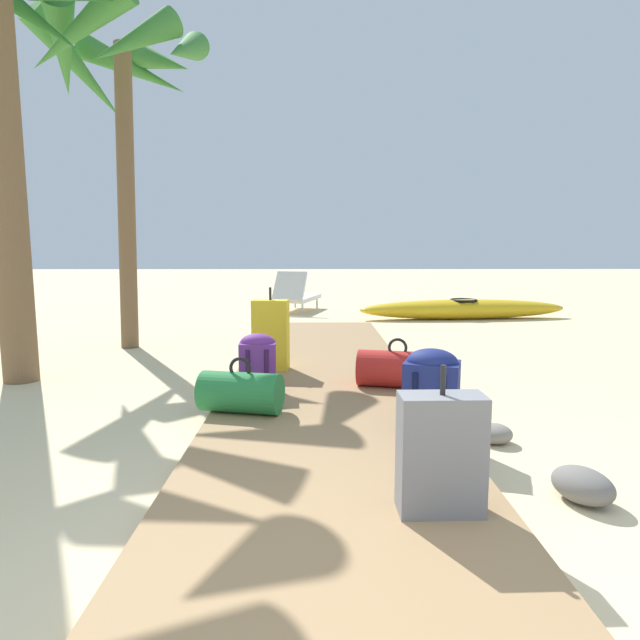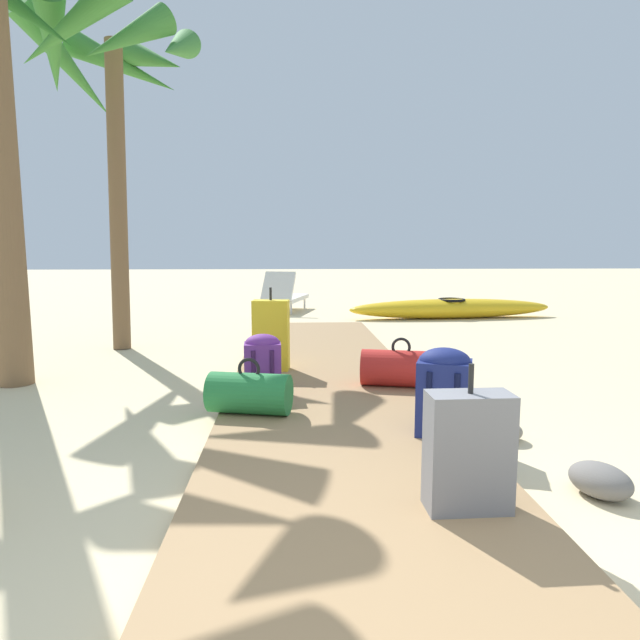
{
  "view_description": "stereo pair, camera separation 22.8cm",
  "coord_description": "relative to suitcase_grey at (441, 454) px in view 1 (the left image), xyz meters",
  "views": [
    {
      "loc": [
        -0.08,
        -1.29,
        1.24
      ],
      "look_at": [
        -0.02,
        4.03,
        0.55
      ],
      "focal_mm": 30.51,
      "sensor_mm": 36.0,
      "label": 1
    },
    {
      "loc": [
        -0.31,
        -1.28,
        1.24
      ],
      "look_at": [
        -0.02,
        4.03,
        0.55
      ],
      "focal_mm": 30.51,
      "sensor_mm": 36.0,
      "label": 2
    }
  ],
  "objects": [
    {
      "name": "ground_plane",
      "position": [
        -0.48,
        1.92,
        -0.35
      ],
      "size": [
        60.0,
        60.0,
        0.0
      ],
      "primitive_type": "plane",
      "color": "beige"
    },
    {
      "name": "boardwalk",
      "position": [
        -0.48,
        2.65,
        -0.31
      ],
      "size": [
        1.65,
        7.32,
        0.08
      ],
      "primitive_type": "cube",
      "color": "#9E7A51",
      "rests_on": "ground"
    },
    {
      "name": "suitcase_grey",
      "position": [
        0.0,
        0.0,
        0.0
      ],
      "size": [
        0.38,
        0.19,
        0.67
      ],
      "color": "slate",
      "rests_on": "boardwalk"
    },
    {
      "name": "suitcase_yellow",
      "position": [
        -0.98,
        2.92,
        0.07
      ],
      "size": [
        0.36,
        0.22,
        0.8
      ],
      "color": "gold",
      "rests_on": "boardwalk"
    },
    {
      "name": "backpack_navy",
      "position": [
        0.17,
        0.99,
        0.02
      ],
      "size": [
        0.4,
        0.35,
        0.56
      ],
      "color": "navy",
      "rests_on": "boardwalk"
    },
    {
      "name": "duffel_bag_red",
      "position": [
        0.15,
        2.21,
        -0.11
      ],
      "size": [
        0.72,
        0.45,
        0.42
      ],
      "color": "red",
      "rests_on": "boardwalk"
    },
    {
      "name": "duffel_bag_green",
      "position": [
        -1.09,
        1.5,
        -0.12
      ],
      "size": [
        0.63,
        0.41,
        0.4
      ],
      "color": "#237538",
      "rests_on": "boardwalk"
    },
    {
      "name": "backpack_purple",
      "position": [
        -1.02,
        2.06,
        -0.01
      ],
      "size": [
        0.3,
        0.25,
        0.49
      ],
      "color": "#6B2D84",
      "rests_on": "boardwalk"
    },
    {
      "name": "palm_tree_near_left",
      "position": [
        -3.3,
        2.8,
        2.92
      ],
      "size": [
        2.14,
        2.25,
        4.28
      ],
      "color": "brown",
      "rests_on": "ground"
    },
    {
      "name": "palm_tree_far_left",
      "position": [
        -2.93,
        4.72,
        3.05
      ],
      "size": [
        2.18,
        2.2,
        4.2
      ],
      "color": "brown",
      "rests_on": "ground"
    },
    {
      "name": "lounge_chair",
      "position": [
        -0.91,
        8.53,
        -0.02
      ],
      "size": [
        0.96,
        1.61,
        0.82
      ],
      "color": "white",
      "rests_on": "ground"
    },
    {
      "name": "kayak",
      "position": [
        2.12,
        7.36,
        -0.17
      ],
      "size": [
        3.81,
        0.92,
        0.36
      ],
      "color": "gold",
      "rests_on": "ground"
    },
    {
      "name": "rock_right_mid",
      "position": [
        0.61,
        1.08,
        -0.29
      ],
      "size": [
        0.3,
        0.3,
        0.12
      ],
      "primitive_type": "ellipsoid",
      "rotation": [
        0.0,
        0.0,
        2.5
      ],
      "color": "gray",
      "rests_on": "ground"
    },
    {
      "name": "rock_right_far",
      "position": [
        0.77,
        0.25,
        -0.26
      ],
      "size": [
        0.35,
        0.4,
        0.17
      ],
      "primitive_type": "ellipsoid",
      "rotation": [
        0.0,
        0.0,
        2.01
      ],
      "color": "slate",
      "rests_on": "ground"
    }
  ]
}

